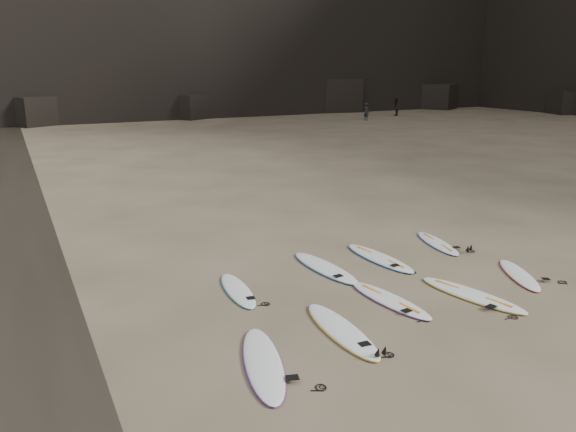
{
  "coord_description": "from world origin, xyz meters",
  "views": [
    {
      "loc": [
        -8.0,
        -9.04,
        5.22
      ],
      "look_at": [
        -1.91,
        3.18,
        1.5
      ],
      "focal_mm": 35.0,
      "sensor_mm": 36.0,
      "label": 1
    }
  ],
  "objects_px": {
    "surfboard_5": "(238,290)",
    "person_b": "(396,107)",
    "surfboard_1": "(341,330)",
    "surfboard_6": "(325,267)",
    "surfboard_0": "(263,363)",
    "person_a": "(366,111)",
    "surfboard_7": "(379,258)",
    "surfboard_3": "(472,294)",
    "surfboard_4": "(519,275)",
    "surfboard_8": "(437,243)",
    "surfboard_2": "(390,300)"
  },
  "relations": [
    {
      "from": "surfboard_4",
      "to": "person_b",
      "type": "xyz_separation_m",
      "value": [
        24.82,
        38.14,
        0.87
      ]
    },
    {
      "from": "surfboard_4",
      "to": "surfboard_8",
      "type": "bearing_deg",
      "value": 118.87
    },
    {
      "from": "surfboard_1",
      "to": "surfboard_8",
      "type": "height_order",
      "value": "surfboard_1"
    },
    {
      "from": "surfboard_3",
      "to": "surfboard_7",
      "type": "xyz_separation_m",
      "value": [
        -0.43,
        3.06,
        -0.0
      ]
    },
    {
      "from": "surfboard_2",
      "to": "surfboard_3",
      "type": "distance_m",
      "value": 1.98
    },
    {
      "from": "surfboard_3",
      "to": "surfboard_7",
      "type": "relative_size",
      "value": 1.01
    },
    {
      "from": "surfboard_0",
      "to": "surfboard_5",
      "type": "bearing_deg",
      "value": 92.23
    },
    {
      "from": "surfboard_5",
      "to": "surfboard_3",
      "type": "bearing_deg",
      "value": -23.69
    },
    {
      "from": "surfboard_2",
      "to": "surfboard_6",
      "type": "xyz_separation_m",
      "value": [
        -0.27,
        2.46,
        0.0
      ]
    },
    {
      "from": "surfboard_1",
      "to": "person_b",
      "type": "relative_size",
      "value": 1.5
    },
    {
      "from": "surfboard_5",
      "to": "person_a",
      "type": "height_order",
      "value": "person_a"
    },
    {
      "from": "surfboard_7",
      "to": "surfboard_8",
      "type": "distance_m",
      "value": 2.35
    },
    {
      "from": "surfboard_7",
      "to": "surfboard_0",
      "type": "bearing_deg",
      "value": -147.77
    },
    {
      "from": "surfboard_0",
      "to": "surfboard_4",
      "type": "distance_m",
      "value": 7.68
    },
    {
      "from": "surfboard_3",
      "to": "surfboard_8",
      "type": "relative_size",
      "value": 1.17
    },
    {
      "from": "surfboard_0",
      "to": "surfboard_5",
      "type": "height_order",
      "value": "surfboard_0"
    },
    {
      "from": "surfboard_1",
      "to": "surfboard_6",
      "type": "relative_size",
      "value": 0.99
    },
    {
      "from": "surfboard_2",
      "to": "surfboard_6",
      "type": "bearing_deg",
      "value": 90.01
    },
    {
      "from": "surfboard_4",
      "to": "surfboard_5",
      "type": "bearing_deg",
      "value": -171.68
    },
    {
      "from": "surfboard_2",
      "to": "person_a",
      "type": "height_order",
      "value": "person_a"
    },
    {
      "from": "surfboard_4",
      "to": "surfboard_7",
      "type": "height_order",
      "value": "surfboard_7"
    },
    {
      "from": "person_a",
      "to": "surfboard_6",
      "type": "bearing_deg",
      "value": 133.23
    },
    {
      "from": "surfboard_1",
      "to": "surfboard_2",
      "type": "distance_m",
      "value": 1.94
    },
    {
      "from": "surfboard_5",
      "to": "person_b",
      "type": "bearing_deg",
      "value": 54.42
    },
    {
      "from": "surfboard_1",
      "to": "surfboard_6",
      "type": "xyz_separation_m",
      "value": [
        1.5,
        3.25,
        0.0
      ]
    },
    {
      "from": "surfboard_2",
      "to": "person_b",
      "type": "height_order",
      "value": "person_b"
    },
    {
      "from": "surfboard_3",
      "to": "person_a",
      "type": "bearing_deg",
      "value": 46.58
    },
    {
      "from": "person_b",
      "to": "surfboard_6",
      "type": "bearing_deg",
      "value": -15.24
    },
    {
      "from": "surfboard_7",
      "to": "surfboard_8",
      "type": "bearing_deg",
      "value": 4.51
    },
    {
      "from": "surfboard_2",
      "to": "person_a",
      "type": "bearing_deg",
      "value": 50.22
    },
    {
      "from": "surfboard_3",
      "to": "surfboard_1",
      "type": "bearing_deg",
      "value": 170.07
    },
    {
      "from": "surfboard_3",
      "to": "surfboard_7",
      "type": "height_order",
      "value": "same"
    },
    {
      "from": "surfboard_1",
      "to": "person_a",
      "type": "bearing_deg",
      "value": 58.19
    },
    {
      "from": "surfboard_2",
      "to": "person_b",
      "type": "distance_m",
      "value": 47.6
    },
    {
      "from": "person_b",
      "to": "surfboard_3",
      "type": "bearing_deg",
      "value": -10.83
    },
    {
      "from": "surfboard_6",
      "to": "surfboard_2",
      "type": "bearing_deg",
      "value": -87.87
    },
    {
      "from": "surfboard_0",
      "to": "person_a",
      "type": "xyz_separation_m",
      "value": [
        26.99,
        36.55,
        0.78
      ]
    },
    {
      "from": "surfboard_4",
      "to": "surfboard_6",
      "type": "bearing_deg",
      "value": 174.39
    },
    {
      "from": "surfboard_5",
      "to": "surfboard_7",
      "type": "relative_size",
      "value": 0.83
    },
    {
      "from": "surfboard_8",
      "to": "surfboard_0",
      "type": "bearing_deg",
      "value": -138.17
    },
    {
      "from": "surfboard_0",
      "to": "surfboard_2",
      "type": "xyz_separation_m",
      "value": [
        3.71,
        1.26,
        -0.0
      ]
    },
    {
      "from": "surfboard_5",
      "to": "surfboard_8",
      "type": "distance_m",
      "value": 6.7
    },
    {
      "from": "surfboard_5",
      "to": "surfboard_6",
      "type": "xyz_separation_m",
      "value": [
        2.6,
        0.39,
        0.01
      ]
    },
    {
      "from": "surfboard_4",
      "to": "surfboard_2",
      "type": "bearing_deg",
      "value": -155.93
    },
    {
      "from": "surfboard_3",
      "to": "surfboard_7",
      "type": "bearing_deg",
      "value": 85.35
    },
    {
      "from": "surfboard_5",
      "to": "person_b",
      "type": "distance_m",
      "value": 47.81
    },
    {
      "from": "surfboard_1",
      "to": "surfboard_4",
      "type": "relative_size",
      "value": 1.21
    },
    {
      "from": "surfboard_5",
      "to": "person_a",
      "type": "relative_size",
      "value": 1.37
    },
    {
      "from": "surfboard_4",
      "to": "surfboard_7",
      "type": "distance_m",
      "value": 3.58
    },
    {
      "from": "person_a",
      "to": "surfboard_7",
      "type": "bearing_deg",
      "value": 135.29
    }
  ]
}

